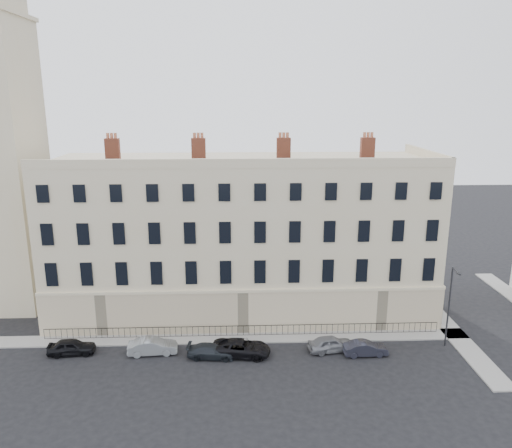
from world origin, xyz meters
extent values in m
plane|color=black|center=(0.00, 0.00, 0.00)|extent=(160.00, 160.00, 0.00)
cube|color=beige|center=(-6.00, 12.00, 7.50)|extent=(36.00, 12.00, 15.00)
cube|color=beige|center=(-6.00, 5.92, 2.00)|extent=(36.10, 0.18, 4.00)
cube|color=beige|center=(12.08, 12.00, 2.00)|extent=(0.18, 12.10, 4.00)
cube|color=beige|center=(-6.00, 6.15, 15.40)|extent=(36.00, 0.35, 0.80)
cube|color=beige|center=(11.85, 12.00, 15.40)|extent=(0.35, 12.00, 0.80)
cube|color=brown|center=(-18.00, 12.00, 16.00)|extent=(1.30, 0.70, 2.00)
cube|color=brown|center=(-10.00, 12.00, 16.00)|extent=(1.30, 0.70, 2.00)
cube|color=brown|center=(-2.00, 12.00, 16.00)|extent=(1.30, 0.70, 2.00)
cube|color=brown|center=(6.00, 12.00, 16.00)|extent=(1.30, 0.70, 2.00)
cube|color=gray|center=(-10.00, 5.00, 0.06)|extent=(48.00, 2.00, 0.12)
cube|color=gray|center=(13.00, 8.00, 0.06)|extent=(2.00, 24.00, 0.12)
cube|color=black|center=(-6.00, 5.40, 1.02)|extent=(35.00, 0.04, 0.04)
cube|color=black|center=(-6.00, 5.40, 0.12)|extent=(35.00, 0.04, 0.04)
imported|color=black|center=(-20.30, 2.83, 0.66)|extent=(3.96, 1.85, 1.31)
imported|color=gray|center=(-13.58, 2.63, 0.67)|extent=(4.17, 1.75, 1.34)
imported|color=black|center=(-8.67, 1.81, 0.57)|extent=(4.10, 1.99, 1.15)
imported|color=black|center=(-6.21, 2.07, 0.67)|extent=(5.08, 2.83, 1.34)
imported|color=slate|center=(1.34, 2.49, 0.67)|extent=(4.13, 2.22, 1.33)
imported|color=#21222D|center=(4.04, 1.72, 0.60)|extent=(3.72, 1.44, 1.21)
cylinder|color=#2C2D31|center=(11.30, 2.98, 3.59)|extent=(0.14, 0.14, 7.18)
cylinder|color=#2C2D31|center=(11.27, 2.35, 7.09)|extent=(0.15, 1.35, 0.09)
cube|color=#2C2D31|center=(11.24, 1.73, 7.05)|extent=(0.18, 0.46, 0.11)
camera|label=1|loc=(-6.47, -35.18, 20.97)|focal=35.00mm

